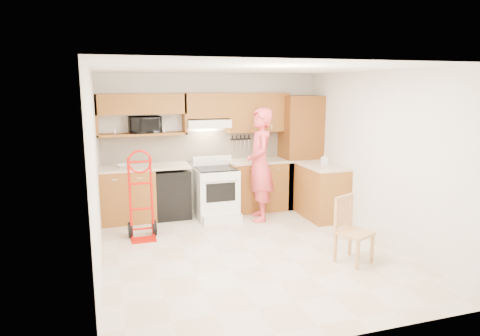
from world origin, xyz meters
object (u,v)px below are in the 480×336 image
hand_truck (142,199)px  microwave (145,125)px  person (260,165)px  dining_chair (354,230)px  range (217,189)px

hand_truck → microwave: bearing=80.3°
person → hand_truck: (-2.02, -0.37, -0.35)m
microwave → hand_truck: bearing=-106.8°
hand_truck → dining_chair: hand_truck is taller
person → range: bearing=-104.7°
person → hand_truck: size_ratio=1.57×
microwave → dining_chair: bearing=-57.2°
dining_chair → microwave: bearing=105.1°
hand_truck → person: bearing=10.7°
range → person: 0.87m
range → dining_chair: 2.72m
dining_chair → hand_truck: bearing=121.1°
person → dining_chair: bearing=25.2°
microwave → range: size_ratio=0.49×
range → hand_truck: hand_truck is taller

